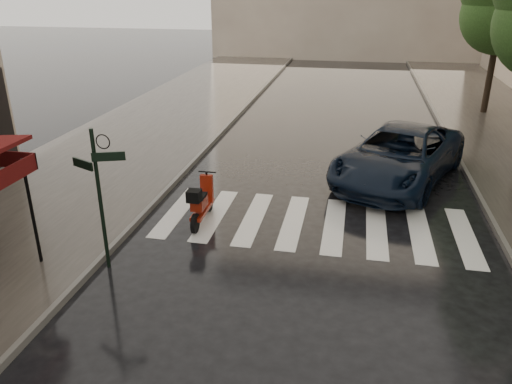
% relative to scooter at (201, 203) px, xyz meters
% --- Properties ---
extents(ground, '(120.00, 120.00, 0.00)m').
position_rel_scooter_xyz_m(ground, '(-0.14, -5.50, -0.54)').
color(ground, black).
rests_on(ground, ground).
extents(sidewalk_near, '(6.00, 60.00, 0.12)m').
position_rel_scooter_xyz_m(sidewalk_near, '(-4.64, 6.50, -0.48)').
color(sidewalk_near, '#38332D').
rests_on(sidewalk_near, ground).
extents(curb_near, '(0.12, 60.00, 0.16)m').
position_rel_scooter_xyz_m(curb_near, '(-1.59, 6.50, -0.47)').
color(curb_near, '#595651').
rests_on(curb_near, ground).
extents(curb_far, '(0.12, 60.00, 0.16)m').
position_rel_scooter_xyz_m(curb_far, '(7.31, 6.50, -0.47)').
color(curb_far, '#595651').
rests_on(curb_far, ground).
extents(crosswalk, '(7.85, 3.20, 0.01)m').
position_rel_scooter_xyz_m(crosswalk, '(2.83, 0.50, -0.53)').
color(crosswalk, silver).
rests_on(crosswalk, ground).
extents(signpost, '(1.17, 0.29, 3.10)m').
position_rel_scooter_xyz_m(signpost, '(-1.34, -2.50, 1.29)').
color(signpost, black).
rests_on(signpost, ground).
extents(scooter, '(0.47, 1.77, 1.16)m').
position_rel_scooter_xyz_m(scooter, '(0.00, 0.00, 0.00)').
color(scooter, black).
rests_on(scooter, ground).
extents(parked_car, '(4.78, 6.54, 1.65)m').
position_rel_scooter_xyz_m(parked_car, '(5.09, 4.02, 0.29)').
color(parked_car, black).
rests_on(parked_car, ground).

